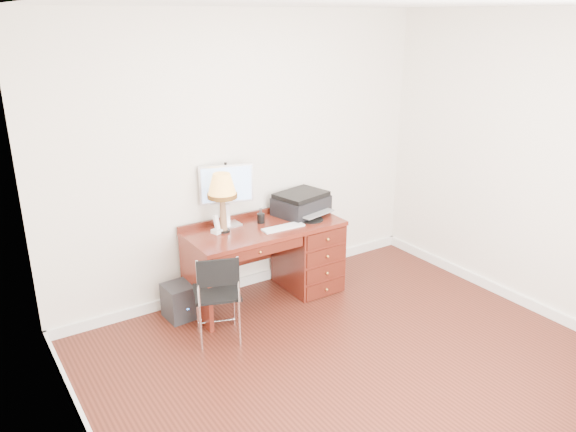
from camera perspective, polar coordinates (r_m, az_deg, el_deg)
ground at (r=4.63m, az=6.95°, el=-15.02°), size 4.00×4.00×0.00m
room_shell at (r=5.02m, az=2.30°, el=-11.19°), size 4.00×4.00×4.00m
desk at (r=5.59m, az=0.47°, el=-3.64°), size 1.50×0.67×0.75m
monitor at (r=5.25m, az=-6.36°, el=2.89°), size 0.50×0.23×0.58m
keyboard at (r=5.24m, az=-0.49°, el=-1.17°), size 0.42×0.13×0.02m
mouse_pad at (r=5.46m, az=2.33°, el=-0.25°), size 0.24×0.24×0.05m
printer at (r=5.59m, az=1.34°, el=1.29°), size 0.57×0.49×0.22m
leg_lamp at (r=5.07m, az=-6.72°, el=2.70°), size 0.27×0.27×0.55m
phone at (r=5.15m, az=-7.24°, el=-1.21°), size 0.10×0.10×0.17m
pen_cup at (r=5.37m, az=-2.77°, el=-0.23°), size 0.07×0.07×0.09m
chair at (r=4.73m, az=-6.94°, el=-7.34°), size 0.49×0.49×0.81m
equipment_box at (r=5.29m, az=-10.86°, el=-8.46°), size 0.30×0.30×0.33m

